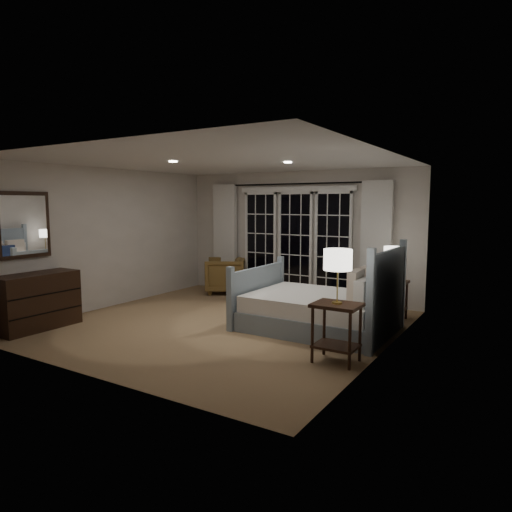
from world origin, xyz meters
The scene contains 20 objects.
floor centered at (0.00, 0.00, 0.00)m, with size 5.00×5.00×0.00m, color #927A4E.
ceiling centered at (0.00, 0.00, 2.50)m, with size 5.00×5.00×0.00m, color silver.
wall_left centered at (-2.50, 0.00, 1.25)m, with size 0.02×5.00×2.50m, color beige.
wall_right centered at (2.50, 0.00, 1.25)m, with size 0.02×5.00×2.50m, color beige.
wall_back centered at (0.00, 2.50, 1.25)m, with size 5.00×0.02×2.50m, color beige.
wall_front centered at (0.00, -2.50, 1.25)m, with size 5.00×0.02×2.50m, color beige.
french_doors centered at (0.00, 2.46, 1.09)m, with size 2.50×0.04×2.20m.
curtain_rod centered at (0.00, 2.40, 2.25)m, with size 0.03×0.03×3.50m, color black.
curtain_left centered at (-1.65, 2.38, 1.15)m, with size 0.55×0.10×2.25m, color silver.
curtain_right centered at (1.65, 2.38, 1.15)m, with size 0.55×0.10×2.25m, color silver.
downlight_a centered at (0.80, 0.60, 2.49)m, with size 0.12×0.12×0.01m, color white.
downlight_b centered at (-0.60, -0.40, 2.49)m, with size 0.12×0.12×0.01m, color white.
bed centered at (1.42, 0.53, 0.32)m, with size 2.14×1.53×1.24m.
nightstand_left centered at (2.13, -0.67, 0.47)m, with size 0.55×0.44×0.71m.
nightstand_right centered at (2.13, 1.70, 0.42)m, with size 0.49×0.39×0.64m.
lamp_left centered at (2.13, -0.67, 1.22)m, with size 0.33×0.33×0.64m.
lamp_right centered at (2.13, 1.70, 1.08)m, with size 0.28×0.28×0.55m.
armchair centered at (-1.45, 2.10, 0.37)m, with size 0.79×0.81×0.74m, color brown.
dresser centered at (-2.23, -1.65, 0.42)m, with size 0.50×1.18×0.84m.
mirror centered at (-2.47, -1.65, 1.55)m, with size 0.05×0.85×1.00m.
Camera 1 is at (4.07, -5.62, 1.87)m, focal length 32.00 mm.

